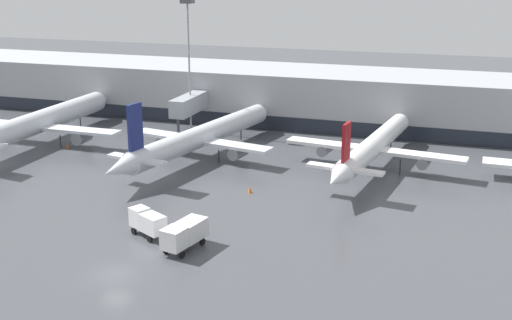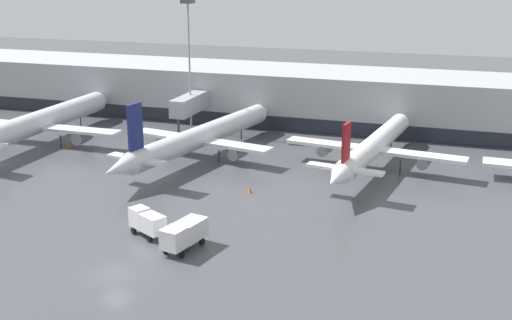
# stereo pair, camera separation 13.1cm
# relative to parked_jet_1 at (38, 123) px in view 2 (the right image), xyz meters

# --- Properties ---
(ground_plane) EXTENTS (320.00, 320.00, 0.00)m
(ground_plane) POSITION_rel_parked_jet_1_xyz_m (33.31, -35.04, -3.25)
(ground_plane) COLOR #424449
(terminal_building) EXTENTS (160.00, 28.30, 9.00)m
(terminal_building) POSITION_rel_parked_jet_1_xyz_m (33.44, 26.85, 1.24)
(terminal_building) COLOR #9EA0A5
(terminal_building) RESTS_ON ground_plane
(parked_jet_1) EXTENTS (27.38, 40.59, 10.12)m
(parked_jet_1) POSITION_rel_parked_jet_1_xyz_m (0.00, 0.00, 0.00)
(parked_jet_1) COLOR silver
(parked_jet_1) RESTS_ON ground_plane
(parked_jet_2) EXTENTS (24.38, 35.07, 9.03)m
(parked_jet_2) POSITION_rel_parked_jet_1_xyz_m (50.58, 2.77, -0.05)
(parked_jet_2) COLOR white
(parked_jet_2) RESTS_ON ground_plane
(parked_jet_3) EXTENTS (22.19, 39.56, 10.35)m
(parked_jet_3) POSITION_rel_parked_jet_1_xyz_m (26.55, 0.76, -0.19)
(parked_jet_3) COLOR silver
(parked_jet_3) RESTS_ON ground_plane
(service_truck_0) EXTENTS (3.10, 5.61, 2.70)m
(service_truck_0) POSITION_rel_parked_jet_1_xyz_m (37.04, -28.29, -1.61)
(service_truck_0) COLOR silver
(service_truck_0) RESTS_ON ground_plane
(service_truck_1) EXTENTS (4.67, 3.50, 2.69)m
(service_truck_1) POSITION_rel_parked_jet_1_xyz_m (32.22, -26.61, -1.65)
(service_truck_1) COLOR silver
(service_truck_1) RESTS_ON ground_plane
(traffic_cone_0) EXTENTS (0.47, 0.47, 0.75)m
(traffic_cone_0) POSITION_rel_parked_jet_1_xyz_m (5.58, -0.87, -2.88)
(traffic_cone_0) COLOR orange
(traffic_cone_0) RESTS_ON ground_plane
(traffic_cone_1) EXTENTS (0.49, 0.49, 0.77)m
(traffic_cone_1) POSITION_rel_parked_jet_1_xyz_m (37.91, -11.14, -2.87)
(traffic_cone_1) COLOR orange
(traffic_cone_1) RESTS_ON ground_plane
(apron_light_mast_1) EXTENTS (1.80, 1.80, 21.34)m
(apron_light_mast_1) POSITION_rel_parked_jet_1_xyz_m (18.97, 14.57, 13.25)
(apron_light_mast_1) COLOR gray
(apron_light_mast_1) RESTS_ON ground_plane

